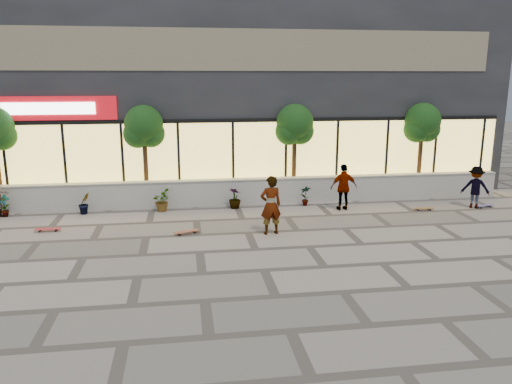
{
  "coord_description": "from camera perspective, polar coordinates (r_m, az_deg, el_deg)",
  "views": [
    {
      "loc": [
        -2.01,
        -12.16,
        4.96
      ],
      "look_at": [
        0.3,
        3.52,
        1.3
      ],
      "focal_mm": 35.0,
      "sensor_mm": 36.0,
      "label": 1
    }
  ],
  "objects": [
    {
      "name": "skateboard_right_near",
      "position": [
        20.06,
        18.62,
        -1.77
      ],
      "size": [
        0.78,
        0.23,
        0.09
      ],
      "rotation": [
        0.0,
        0.0,
        -0.04
      ],
      "color": "brown",
      "rests_on": "ground"
    },
    {
      "name": "shrub_c",
      "position": [
        19.18,
        -10.79,
        -0.97
      ],
      "size": [
        0.68,
        0.77,
        0.81
      ],
      "primitive_type": "imported",
      "rotation": [
        0.0,
        0.0,
        1.64
      ],
      "color": "#113714",
      "rests_on": "ground"
    },
    {
      "name": "shrub_a",
      "position": [
        20.22,
        -26.84,
        -1.44
      ],
      "size": [
        0.43,
        0.29,
        0.81
      ],
      "primitive_type": "imported",
      "color": "#113714",
      "rests_on": "ground"
    },
    {
      "name": "retail_building",
      "position": [
        24.73,
        -3.78,
        11.33
      ],
      "size": [
        24.0,
        9.17,
        8.5
      ],
      "color": "#232428",
      "rests_on": "ground"
    },
    {
      "name": "ground",
      "position": [
        13.28,
        0.96,
        -8.92
      ],
      "size": [
        80.0,
        80.0,
        0.0
      ],
      "primitive_type": "plane",
      "color": "#A0958B",
      "rests_on": "ground"
    },
    {
      "name": "skateboard_center",
      "position": [
        16.33,
        -7.95,
        -4.5
      ],
      "size": [
        0.85,
        0.48,
        0.1
      ],
      "rotation": [
        0.0,
        0.0,
        0.34
      ],
      "color": "brown",
      "rests_on": "ground"
    },
    {
      "name": "tree_midwest",
      "position": [
        20.01,
        -12.69,
        7.03
      ],
      "size": [
        1.6,
        1.5,
        3.92
      ],
      "color": "#402717",
      "rests_on": "ground"
    },
    {
      "name": "skateboard_left",
      "position": [
        17.81,
        -22.69,
        -3.92
      ],
      "size": [
        0.83,
        0.22,
        0.1
      ],
      "rotation": [
        0.0,
        0.0,
        0.0
      ],
      "color": "#AF202C",
      "rests_on": "ground"
    },
    {
      "name": "skater_right_far",
      "position": [
        21.0,
        23.79,
        0.5
      ],
      "size": [
        1.21,
        1.01,
        1.63
      ],
      "primitive_type": "imported",
      "rotation": [
        0.0,
        0.0,
        2.68
      ],
      "color": "brown",
      "rests_on": "ground"
    },
    {
      "name": "skateboard_right_far",
      "position": [
        21.36,
        24.66,
        -1.41
      ],
      "size": [
        0.79,
        0.37,
        0.09
      ],
      "rotation": [
        0.0,
        0.0,
        0.24
      ],
      "color": "#57559D",
      "rests_on": "ground"
    },
    {
      "name": "shrub_d",
      "position": [
        19.25,
        -2.44,
        -0.69
      ],
      "size": [
        0.64,
        0.64,
        0.81
      ],
      "primitive_type": "imported",
      "rotation": [
        0.0,
        0.0,
        2.46
      ],
      "color": "#113714",
      "rests_on": "ground"
    },
    {
      "name": "shrub_b",
      "position": [
        19.51,
        -19.03,
        -1.22
      ],
      "size": [
        0.57,
        0.57,
        0.81
      ],
      "primitive_type": "imported",
      "rotation": [
        0.0,
        0.0,
        0.82
      ],
      "color": "#113714",
      "rests_on": "ground"
    },
    {
      "name": "shrub_e",
      "position": [
        19.73,
        5.68,
        -0.41
      ],
      "size": [
        0.46,
        0.35,
        0.81
      ],
      "primitive_type": "imported",
      "rotation": [
        0.0,
        0.0,
        3.28
      ],
      "color": "#113714",
      "rests_on": "ground"
    },
    {
      "name": "tree_mideast",
      "position": [
        20.46,
        4.45,
        7.43
      ],
      "size": [
        1.6,
        1.5,
        3.92
      ],
      "color": "#402717",
      "rests_on": "ground"
    },
    {
      "name": "skater_center",
      "position": [
        15.97,
        1.7,
        -1.51
      ],
      "size": [
        0.76,
        0.56,
        1.92
      ],
      "primitive_type": "imported",
      "rotation": [
        0.0,
        0.0,
        3.29
      ],
      "color": "white",
      "rests_on": "ground"
    },
    {
      "name": "planter_wall",
      "position": [
        19.76,
        -2.32,
        0.03
      ],
      "size": [
        22.0,
        0.42,
        1.04
      ],
      "color": "silver",
      "rests_on": "ground"
    },
    {
      "name": "tree_east",
      "position": [
        22.32,
        18.47,
        7.27
      ],
      "size": [
        1.6,
        1.5,
        3.92
      ],
      "color": "#402717",
      "rests_on": "ground"
    },
    {
      "name": "skater_right_near",
      "position": [
        19.18,
        10.0,
        0.54
      ],
      "size": [
        1.06,
        0.48,
        1.77
      ],
      "primitive_type": "imported",
      "rotation": [
        0.0,
        0.0,
        3.19
      ],
      "color": "silver",
      "rests_on": "ground"
    }
  ]
}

